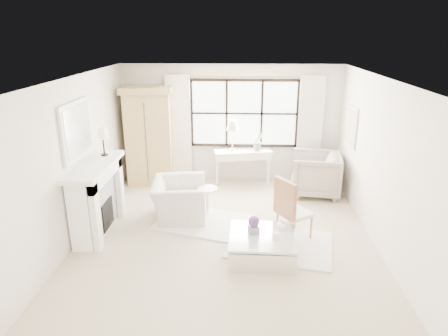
{
  "coord_description": "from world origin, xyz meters",
  "views": [
    {
      "loc": [
        0.25,
        -6.29,
        3.39
      ],
      "look_at": [
        -0.05,
        0.2,
        1.15
      ],
      "focal_mm": 32.0,
      "sensor_mm": 36.0,
      "label": 1
    }
  ],
  "objects_px": {
    "console_table": "(243,167)",
    "coffee_table": "(261,246)",
    "armoire": "(149,135)",
    "club_armchair": "(179,199)"
  },
  "relations": [
    {
      "from": "armoire",
      "to": "coffee_table",
      "type": "xyz_separation_m",
      "value": [
        2.44,
        -3.16,
        -0.96
      ]
    },
    {
      "from": "armoire",
      "to": "console_table",
      "type": "relative_size",
      "value": 1.64
    },
    {
      "from": "console_table",
      "to": "club_armchair",
      "type": "distance_m",
      "value": 2.2
    },
    {
      "from": "club_armchair",
      "to": "console_table",
      "type": "bearing_deg",
      "value": -38.7
    },
    {
      "from": "club_armchair",
      "to": "coffee_table",
      "type": "height_order",
      "value": "club_armchair"
    },
    {
      "from": "armoire",
      "to": "club_armchair",
      "type": "bearing_deg",
      "value": -68.1
    },
    {
      "from": "armoire",
      "to": "console_table",
      "type": "height_order",
      "value": "armoire"
    },
    {
      "from": "console_table",
      "to": "coffee_table",
      "type": "height_order",
      "value": "console_table"
    },
    {
      "from": "armoire",
      "to": "coffee_table",
      "type": "distance_m",
      "value": 4.11
    },
    {
      "from": "console_table",
      "to": "coffee_table",
      "type": "relative_size",
      "value": 1.33
    }
  ]
}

